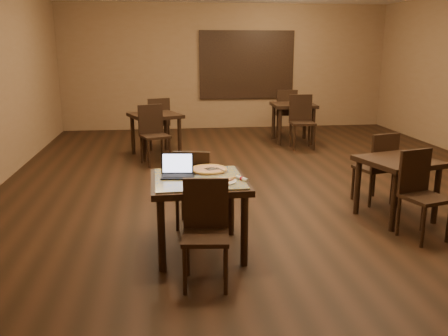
{
  "coord_description": "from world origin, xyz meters",
  "views": [
    {
      "loc": [
        -1.56,
        -6.76,
        2.0
      ],
      "look_at": [
        -1.0,
        -2.34,
        0.85
      ],
      "focal_mm": 38.0,
      "sensor_mm": 36.0,
      "label": 1
    }
  ],
  "objects": [
    {
      "name": "pizza_whole",
      "position": [
        -1.12,
        -2.12,
        0.78
      ],
      "size": [
        0.38,
        0.38,
        0.03
      ],
      "color": "beige",
      "rests_on": "pizza_pan"
    },
    {
      "name": "spatula",
      "position": [
        -1.1,
        -2.14,
        0.79
      ],
      "size": [
        0.21,
        0.29,
        0.01
      ],
      "primitive_type": "cube",
      "rotation": [
        0.0,
        0.0,
        0.43
      ],
      "color": "silver",
      "rests_on": "pizza_whole"
    },
    {
      "name": "plate",
      "position": [
        -1.02,
        -2.54,
        0.77
      ],
      "size": [
        0.24,
        0.24,
        0.01
      ],
      "primitive_type": "cylinder",
      "color": "white",
      "rests_on": "tiled_table"
    },
    {
      "name": "mural",
      "position": [
        0.5,
        4.96,
        1.55
      ],
      "size": [
        2.34,
        0.05,
        1.64
      ],
      "color": "#26618C",
      "rests_on": "wall_back"
    },
    {
      "name": "pizza_slice",
      "position": [
        -1.02,
        -2.54,
        0.79
      ],
      "size": [
        0.26,
        0.26,
        0.02
      ],
      "primitive_type": null,
      "rotation": [
        0.0,
        0.0,
        0.52
      ],
      "color": "beige",
      "rests_on": "plate"
    },
    {
      "name": "other_table_a_chair_near",
      "position": [
        1.17,
        2.39,
        0.6
      ],
      "size": [
        0.48,
        0.48,
        1.06
      ],
      "rotation": [
        0.0,
        0.0,
        -0.04
      ],
      "color": "black",
      "rests_on": "ground"
    },
    {
      "name": "other_table_c",
      "position": [
        1.13,
        -1.71,
        0.6
      ],
      "size": [
        0.96,
        0.96,
        0.73
      ],
      "rotation": [
        0.0,
        0.0,
        0.27
      ],
      "color": "black",
      "rests_on": "ground"
    },
    {
      "name": "tiled_table",
      "position": [
        -1.24,
        -2.36,
        0.66
      ],
      "size": [
        0.94,
        0.94,
        0.76
      ],
      "rotation": [
        0.0,
        0.0,
        0.02
      ],
      "color": "black",
      "rests_on": "ground"
    },
    {
      "name": "pizza_pan",
      "position": [
        -1.12,
        -2.12,
        0.77
      ],
      "size": [
        0.4,
        0.4,
        0.01
      ],
      "primitive_type": "cylinder",
      "color": "silver",
      "rests_on": "tiled_table"
    },
    {
      "name": "other_table_b_chair_near",
      "position": [
        -1.75,
        1.43,
        0.58
      ],
      "size": [
        0.57,
        0.57,
        1.02
      ],
      "rotation": [
        0.0,
        0.0,
        0.37
      ],
      "color": "black",
      "rests_on": "ground"
    },
    {
      "name": "other_table_a_chair_far",
      "position": [
        1.17,
        3.63,
        0.6
      ],
      "size": [
        0.48,
        0.48,
        1.06
      ],
      "rotation": [
        0.0,
        0.0,
        3.1
      ],
      "color": "black",
      "rests_on": "ground"
    },
    {
      "name": "other_table_c_chair_far",
      "position": [
        1.16,
        -1.16,
        0.53
      ],
      "size": [
        0.5,
        0.5,
        0.94
      ],
      "rotation": [
        0.0,
        0.0,
        3.41
      ],
      "color": "black",
      "rests_on": "ground"
    },
    {
      "name": "wall_back",
      "position": [
        0.0,
        5.0,
        1.5
      ],
      "size": [
        8.0,
        0.02,
        3.0
      ],
      "primitive_type": "cube",
      "color": "#826142",
      "rests_on": "ground"
    },
    {
      "name": "chair_main_near",
      "position": [
        -1.24,
        -2.98,
        0.51
      ],
      "size": [
        0.44,
        0.44,
        0.91
      ],
      "rotation": [
        0.0,
        0.0,
        -0.12
      ],
      "color": "black",
      "rests_on": "ground"
    },
    {
      "name": "napkin_roll",
      "position": [
        -0.84,
        -2.5,
        0.78
      ],
      "size": [
        0.11,
        0.15,
        0.04
      ],
      "rotation": [
        0.0,
        0.0,
        0.55
      ],
      "color": "white",
      "rests_on": "tiled_table"
    },
    {
      "name": "other_table_b_chair_far",
      "position": [
        -1.69,
        2.63,
        0.58
      ],
      "size": [
        0.57,
        0.57,
        1.02
      ],
      "rotation": [
        0.0,
        0.0,
        3.51
      ],
      "color": "black",
      "rests_on": "ground"
    },
    {
      "name": "other_table_c_chair_near",
      "position": [
        1.11,
        -2.27,
        0.53
      ],
      "size": [
        0.5,
        0.5,
        0.94
      ],
      "rotation": [
        0.0,
        0.0,
        0.27
      ],
      "color": "black",
      "rests_on": "ground"
    },
    {
      "name": "ground",
      "position": [
        0.0,
        0.0,
        0.0
      ],
      "size": [
        10.0,
        10.0,
        0.0
      ],
      "primitive_type": "plane",
      "color": "black",
      "rests_on": "ground"
    },
    {
      "name": "laptop",
      "position": [
        -1.44,
        -2.26,
        0.82
      ],
      "size": [
        0.34,
        0.28,
        0.22
      ],
      "rotation": [
        0.0,
        0.0,
        -0.11
      ],
      "color": "black",
      "rests_on": "tiled_table"
    },
    {
      "name": "chair_main_far",
      "position": [
        -1.26,
        -1.74,
        0.51
      ],
      "size": [
        0.47,
        0.47,
        0.91
      ],
      "rotation": [
        0.0,
        0.0,
        2.92
      ],
      "color": "black",
      "rests_on": "ground"
    },
    {
      "name": "other_table_a",
      "position": [
        1.17,
        3.01,
        0.68
      ],
      "size": [
        0.91,
        0.91,
        0.82
      ],
      "rotation": [
        0.0,
        0.0,
        -0.04
      ],
      "color": "black",
      "rests_on": "ground"
    },
    {
      "name": "other_table_b",
      "position": [
        -1.72,
        2.03,
        0.65
      ],
      "size": [
        1.09,
        1.09,
        0.79
      ],
      "rotation": [
        0.0,
        0.0,
        0.37
      ],
      "color": "black",
      "rests_on": "ground"
    }
  ]
}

